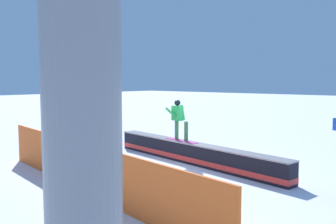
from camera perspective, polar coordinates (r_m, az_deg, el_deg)
The scene contains 4 objects.
ground_plane at distance 12.90m, azimuth 3.79°, elevation -7.92°, with size 120.00×120.00×0.00m, color white.
grind_box at distance 12.83m, azimuth 3.80°, elevation -6.51°, with size 7.76×1.70×0.72m.
snowboarder at distance 13.19m, azimuth 1.65°, elevation -0.97°, with size 1.57×0.56×1.46m.
safety_fence at distance 9.68m, azimuth -12.74°, elevation -8.49°, with size 9.93×0.06×1.29m, color orange.
Camera 1 is at (-7.64, 9.99, 2.89)m, focal length 39.30 mm.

